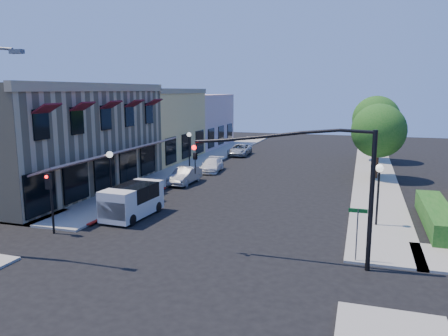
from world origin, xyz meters
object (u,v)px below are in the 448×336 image
(lamppost_right_far, at_px, (374,145))
(parked_car_d, at_px, (240,150))
(street_tree_a, at_px, (379,131))
(parked_car_a, at_px, (143,197))
(parked_car_b, at_px, (185,176))
(lamppost_left_near, at_px, (110,164))
(white_van, at_px, (132,199))
(street_name_sign, at_px, (357,226))
(parked_car_c, at_px, (212,165))
(lamppost_left_far, at_px, (189,141))
(signal_mast_arm, at_px, (320,173))
(lamppost_right_near, at_px, (379,179))
(street_tree_b, at_px, (376,119))
(secondary_signal, at_px, (50,192))

(lamppost_right_far, height_order, parked_car_d, lamppost_right_far)
(street_tree_a, distance_m, parked_car_d, 18.37)
(parked_car_a, xyz_separation_m, parked_car_b, (0.00, 7.27, 0.10))
(parked_car_b, bearing_deg, lamppost_left_near, -105.82)
(lamppost_right_far, height_order, white_van, lamppost_right_far)
(street_name_sign, height_order, parked_car_c, street_name_sign)
(lamppost_left_near, bearing_deg, lamppost_left_far, 90.00)
(lamppost_left_near, height_order, parked_car_d, lamppost_left_near)
(signal_mast_arm, relative_size, lamppost_right_near, 2.24)
(lamppost_right_far, height_order, parked_car_a, lamppost_right_far)
(lamppost_left_near, height_order, lamppost_right_near, same)
(street_tree_b, height_order, signal_mast_arm, street_tree_b)
(lamppost_left_near, relative_size, white_van, 0.80)
(white_van, xyz_separation_m, parked_car_a, (-0.70, 2.60, -0.54))
(street_tree_a, relative_size, lamppost_right_near, 1.82)
(lamppost_right_near, relative_size, parked_car_a, 1.05)
(lamppost_right_near, xyz_separation_m, lamppost_right_far, (0.00, 16.00, 0.00))
(white_van, height_order, parked_car_c, white_van)
(parked_car_d, bearing_deg, signal_mast_arm, -70.66)
(lamppost_left_near, bearing_deg, lamppost_right_near, 0.00)
(white_van, bearing_deg, parked_car_a, 105.02)
(lamppost_right_near, bearing_deg, parked_car_a, 179.64)
(lamppost_right_far, relative_size, white_van, 0.80)
(parked_car_b, bearing_deg, parked_car_d, 91.54)
(street_name_sign, xyz_separation_m, white_van, (-13.00, 3.29, -0.57))
(street_tree_b, bearing_deg, parked_car_c, -143.66)
(secondary_signal, distance_m, parked_car_d, 30.69)
(lamppost_left_near, height_order, lamppost_right_far, same)
(signal_mast_arm, height_order, lamppost_left_near, signal_mast_arm)
(secondary_signal, bearing_deg, lamppost_left_near, 94.34)
(street_tree_a, bearing_deg, secondary_signal, -129.21)
(street_name_sign, relative_size, parked_car_b, 0.60)
(parked_car_d, bearing_deg, street_name_sign, -67.54)
(lamppost_right_near, relative_size, lamppost_right_far, 1.00)
(signal_mast_arm, bearing_deg, street_tree_a, 81.83)
(lamppost_left_near, distance_m, lamppost_right_far, 23.35)
(lamppost_right_near, relative_size, parked_car_b, 0.86)
(street_name_sign, bearing_deg, street_tree_b, 87.50)
(secondary_signal, relative_size, white_van, 0.74)
(parked_car_b, bearing_deg, parked_car_c, 88.61)
(street_name_sign, xyz_separation_m, parked_car_a, (-13.70, 5.89, -1.12))
(secondary_signal, bearing_deg, street_tree_a, 50.79)
(street_tree_b, relative_size, street_name_sign, 2.81)
(street_name_sign, distance_m, lamppost_left_far, 25.48)
(signal_mast_arm, distance_m, street_name_sign, 2.98)
(street_tree_b, relative_size, secondary_signal, 2.11)
(lamppost_left_far, distance_m, white_van, 16.85)
(parked_car_b, bearing_deg, street_tree_a, 25.41)
(lamppost_right_far, bearing_deg, lamppost_left_far, -173.29)
(parked_car_c, bearing_deg, parked_car_d, 85.55)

